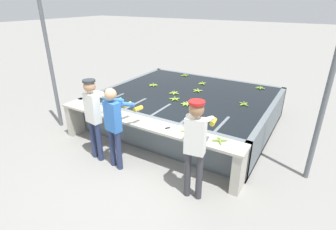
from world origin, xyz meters
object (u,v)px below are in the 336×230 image
Objects in this scene: knife_0 at (171,127)px; banana_bunch_floating_6 at (260,88)px; worker_0 at (94,112)px; banana_bunch_floating_5 at (175,99)px; banana_bunch_floating_4 at (186,104)px; banana_bunch_ledge_0 at (220,140)px; banana_bunch_ledge_1 at (92,105)px; banana_bunch_floating_8 at (174,93)px; support_post_left at (51,66)px; banana_bunch_floating_3 at (153,85)px; worker_1 at (115,122)px; banana_bunch_floating_7 at (202,83)px; worker_2 at (196,141)px; banana_bunch_ledge_2 at (188,130)px; banana_bunch_floating_2 at (197,91)px; banana_bunch_floating_0 at (185,75)px; support_post_right at (326,98)px; banana_bunch_floating_1 at (244,104)px.

banana_bunch_floating_6 is at bearing 75.51° from knife_0.
worker_0 is 2.10m from banana_bunch_floating_5.
banana_bunch_floating_4 is 1.09× the size of banana_bunch_ledge_0.
banana_bunch_ledge_1 is at bearing -131.83° from banana_bunch_floating_6.
banana_bunch_floating_8 is at bearing 118.29° from knife_0.
worker_0 is 1.55m from knife_0.
support_post_left is (-2.01, 0.62, 0.55)m from worker_0.
banana_bunch_floating_4 is at bearing -39.68° from banana_bunch_floating_8.
banana_bunch_ledge_1 is at bearing -99.07° from banana_bunch_floating_3.
worker_0 is at bearing 177.12° from worker_1.
banana_bunch_floating_7 is 3.01m from knife_0.
worker_2 is 6.30× the size of banana_bunch_floating_8.
knife_0 is at bearing -174.67° from banana_bunch_ledge_2.
banana_bunch_floating_2 is 0.99× the size of banana_bunch_ledge_2.
banana_bunch_floating_6 is 5.51m from support_post_left.
banana_bunch_ledge_0 is at bearing -39.34° from banana_bunch_floating_5.
banana_bunch_ledge_1 is at bearing -124.04° from banana_bunch_floating_8.
support_post_left reaches higher than banana_bunch_ledge_0.
banana_bunch_floating_0 is at bearing 78.62° from banana_bunch_floating_3.
knife_0 is at bearing -77.18° from banana_bunch_floating_2.
banana_bunch_floating_0 is at bearing 147.55° from support_post_right.
banana_bunch_floating_2 is 0.98× the size of banana_bunch_floating_3.
support_post_right reaches higher than worker_0.
banana_bunch_floating_7 is (-1.52, 1.01, 0.00)m from banana_bunch_floating_1.
banana_bunch_ledge_1 is 0.92× the size of knife_0.
banana_bunch_ledge_1 is (-1.46, -2.93, 0.00)m from banana_bunch_floating_7.
worker_2 is at bearing -53.51° from banana_bunch_floating_8.
banana_bunch_ledge_2 is at bearing -0.06° from support_post_left.
worker_1 is 1.08m from knife_0.
banana_bunch_floating_0 is 1.79m from banana_bunch_floating_8.
banana_bunch_floating_5 and banana_bunch_floating_6 have the same top height.
banana_bunch_floating_2 is 0.99× the size of banana_bunch_ledge_1.
banana_bunch_floating_7 is 3.39m from banana_bunch_ledge_0.
banana_bunch_floating_0 is 0.83× the size of banana_bunch_floating_4.
banana_bunch_floating_3 is 1.02× the size of banana_bunch_ledge_2.
banana_bunch_floating_8 is 0.99× the size of banana_bunch_ledge_1.
banana_bunch_floating_8 is at bearing -71.17° from banana_bunch_floating_0.
worker_1 is 5.92× the size of banana_bunch_ledge_1.
banana_bunch_floating_3 is at bearing 98.39° from worker_0.
banana_bunch_floating_1 is 1.83m from banana_bunch_floating_7.
knife_0 is (-0.87, -3.38, -0.01)m from banana_bunch_floating_6.
worker_0 reaches higher than banana_bunch_floating_7.
banana_bunch_floating_6 is (0.07, 3.98, -0.23)m from worker_2.
worker_0 is at bearing -158.11° from support_post_right.
banana_bunch_floating_0 is 1.43m from banana_bunch_floating_3.
knife_0 is at bearing -76.95° from banana_bunch_floating_7.
worker_1 is 5.96× the size of banana_bunch_ledge_2.
banana_bunch_floating_0 is at bearing 113.83° from knife_0.
knife_0 is at bearing -113.59° from banana_bunch_floating_1.
worker_0 is 6.20× the size of banana_bunch_floating_6.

